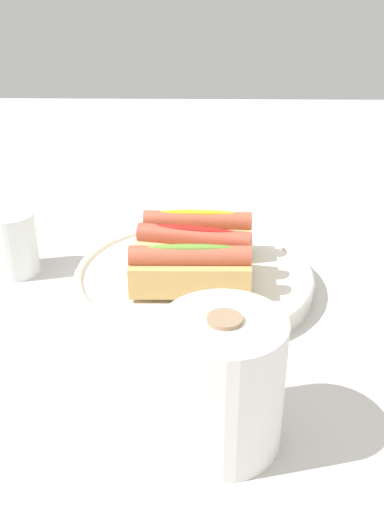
{
  "coord_description": "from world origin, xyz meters",
  "views": [
    {
      "loc": [
        -0.0,
        0.71,
        0.4
      ],
      "look_at": [
        0.01,
        0.01,
        0.05
      ],
      "focal_mm": 41.45,
      "sensor_mm": 36.0,
      "label": 1
    }
  ],
  "objects_px": {
    "hotdog_front": "(196,233)",
    "hotdog_back": "(192,251)",
    "serving_bowl": "(192,278)",
    "chopstick_near": "(182,228)",
    "hotdog_side": "(188,270)",
    "water_glass": "(12,246)",
    "paper_towel_roll": "(220,382)"
  },
  "relations": [
    {
      "from": "hotdog_back",
      "to": "water_glass",
      "type": "distance_m",
      "value": 0.26
    },
    {
      "from": "hotdog_side",
      "to": "paper_towel_roll",
      "type": "distance_m",
      "value": 0.23
    },
    {
      "from": "paper_towel_roll",
      "to": "chopstick_near",
      "type": "bearing_deg",
      "value": -83.94
    },
    {
      "from": "hotdog_side",
      "to": "water_glass",
      "type": "bearing_deg",
      "value": -21.07
    },
    {
      "from": "serving_bowl",
      "to": "paper_towel_roll",
      "type": "bearing_deg",
      "value": 96.15
    },
    {
      "from": "hotdog_back",
      "to": "water_glass",
      "type": "xyz_separation_m",
      "value": [
        0.25,
        -0.04,
        -0.02
      ]
    },
    {
      "from": "hotdog_back",
      "to": "hotdog_side",
      "type": "relative_size",
      "value": 1.04
    },
    {
      "from": "water_glass",
      "to": "chopstick_near",
      "type": "bearing_deg",
      "value": -147.31
    },
    {
      "from": "serving_bowl",
      "to": "hotdog_side",
      "type": "height_order",
      "value": "hotdog_side"
    },
    {
      "from": "hotdog_back",
      "to": "chopstick_near",
      "type": "bearing_deg",
      "value": -84.07
    },
    {
      "from": "hotdog_front",
      "to": "paper_towel_roll",
      "type": "height_order",
      "value": "paper_towel_roll"
    },
    {
      "from": "hotdog_back",
      "to": "hotdog_front",
      "type": "bearing_deg",
      "value": -94.28
    },
    {
      "from": "hotdog_side",
      "to": "water_glass",
      "type": "distance_m",
      "value": 0.27
    },
    {
      "from": "paper_towel_roll",
      "to": "water_glass",
      "type": "bearing_deg",
      "value": -48.61
    },
    {
      "from": "water_glass",
      "to": "hotdog_back",
      "type": "bearing_deg",
      "value": 170.68
    },
    {
      "from": "serving_bowl",
      "to": "chopstick_near",
      "type": "bearing_deg",
      "value": -84.07
    },
    {
      "from": "hotdog_front",
      "to": "water_glass",
      "type": "distance_m",
      "value": 0.26
    },
    {
      "from": "hotdog_front",
      "to": "hotdog_back",
      "type": "bearing_deg",
      "value": 85.72
    },
    {
      "from": "hotdog_side",
      "to": "hotdog_front",
      "type": "bearing_deg",
      "value": -94.28
    },
    {
      "from": "hotdog_front",
      "to": "paper_towel_roll",
      "type": "relative_size",
      "value": 1.13
    },
    {
      "from": "serving_bowl",
      "to": "hotdog_front",
      "type": "relative_size",
      "value": 2.13
    },
    {
      "from": "hotdog_back",
      "to": "chopstick_near",
      "type": "xyz_separation_m",
      "value": [
        0.02,
        -0.19,
        -0.05
      ]
    },
    {
      "from": "serving_bowl",
      "to": "chopstick_near",
      "type": "relative_size",
      "value": 1.47
    },
    {
      "from": "hotdog_front",
      "to": "water_glass",
      "type": "relative_size",
      "value": 1.68
    },
    {
      "from": "serving_bowl",
      "to": "paper_towel_roll",
      "type": "height_order",
      "value": "paper_towel_roll"
    },
    {
      "from": "serving_bowl",
      "to": "hotdog_front",
      "type": "height_order",
      "value": "hotdog_front"
    },
    {
      "from": "hotdog_front",
      "to": "paper_towel_roll",
      "type": "distance_m",
      "value": 0.34
    },
    {
      "from": "serving_bowl",
      "to": "chopstick_near",
      "type": "height_order",
      "value": "serving_bowl"
    },
    {
      "from": "hotdog_back",
      "to": "water_glass",
      "type": "height_order",
      "value": "hotdog_back"
    },
    {
      "from": "hotdog_front",
      "to": "hotdog_side",
      "type": "distance_m",
      "value": 0.11
    },
    {
      "from": "chopstick_near",
      "to": "paper_towel_roll",
      "type": "bearing_deg",
      "value": 74.24
    },
    {
      "from": "chopstick_near",
      "to": "water_glass",
      "type": "bearing_deg",
      "value": 10.87
    }
  ]
}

